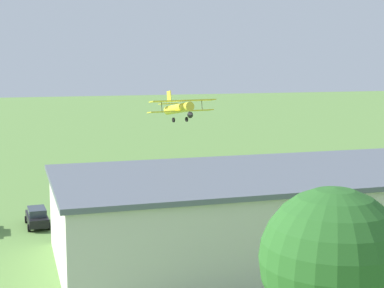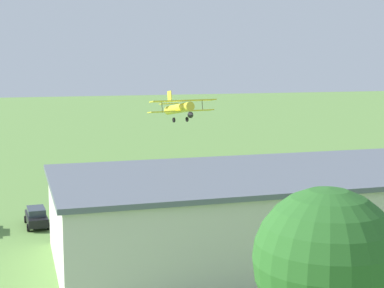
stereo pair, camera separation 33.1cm
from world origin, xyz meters
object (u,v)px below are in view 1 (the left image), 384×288
Objects in this scene: person_by_parked_cars at (240,186)px; biplane at (180,108)px; car_grey at (315,191)px; person_beside_truck at (269,186)px; car_black at (37,217)px; person_walking_on_apron at (158,197)px; hangar at (265,212)px; person_at_fence_line at (93,209)px; tree_by_windsock at (333,262)px.

biplane is at bearing -77.91° from person_by_parked_cars.
person_by_parked_cars is at bearing -33.93° from car_grey.
person_beside_truck is (-6.12, 13.71, -8.00)m from biplane.
car_black is 12.97m from person_walking_on_apron.
person_walking_on_apron is (16.97, -2.38, 0.03)m from car_grey.
hangar is at bearing 48.04° from car_grey.
person_at_fence_line is 17.92m from person_by_parked_cars.
car_grey is 2.65× the size of person_at_fence_line.
person_at_fence_line is 1.00× the size of person_walking_on_apron.
hangar reaches higher than car_grey.
car_grey is 24.13m from person_at_fence_line.
hangar is 18.63× the size of person_at_fence_line.
tree_by_windsock is at bearing 59.44° from car_grey.
person_at_fence_line reaches higher than person_by_parked_cars.
car_black is 5.40m from person_at_fence_line.
hangar is 21.65m from person_beside_truck.
person_walking_on_apron is 40.09m from tree_by_windsock.
tree_by_windsock reaches higher than car_grey.
tree_by_windsock is (8.28, 21.87, 4.21)m from hangar.
person_walking_on_apron reaches higher than person_beside_truck.
person_by_parked_cars is at bearing 102.09° from biplane.
car_grey is 5.39m from person_beside_truck.
biplane is at bearing -102.50° from tree_by_windsock.
car_black is 2.55× the size of person_at_fence_line.
person_by_parked_cars is (3.30, -0.52, 0.07)m from person_beside_truck.
person_by_parked_cars reaches higher than car_black.
person_beside_truck is (-9.96, -19.07, -2.44)m from hangar.
tree_by_windsock is (21.77, 36.87, 6.59)m from car_grey.
person_walking_on_apron is (13.44, 1.69, 0.08)m from person_beside_truck.
person_walking_on_apron reaches higher than car_grey.
hangar is 18.56× the size of person_walking_on_apron.
hangar reaches higher than person_beside_truck.
person_by_parked_cars is 0.17× the size of tree_by_windsock.
hangar is at bearing -110.75° from tree_by_windsock.
person_by_parked_cars is (-22.53, -6.05, -0.01)m from car_black.
biplane reaches higher than person_beside_truck.
car_grey is 1.04× the size of car_black.
car_black is 2.54× the size of person_walking_on_apron.
car_black is (19.71, 19.23, -7.92)m from biplane.
person_beside_truck is at bearing -117.57° from hangar.
car_grey is at bearing 130.92° from person_beside_truck.
person_by_parked_cars reaches higher than car_grey.
tree_by_windsock reaches higher than hangar.
person_at_fence_line is (24.13, 0.08, 0.02)m from car_grey.
tree_by_windsock is at bearing 93.67° from person_at_fence_line.
hangar is 7.29× the size of car_black.
person_beside_truck is (-20.60, -4.15, -0.07)m from person_at_fence_line.
tree_by_windsock is at bearing 70.18° from person_by_parked_cars.
person_walking_on_apron is (7.32, 15.39, -7.92)m from biplane.
car_grey reaches higher than person_beside_truck.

